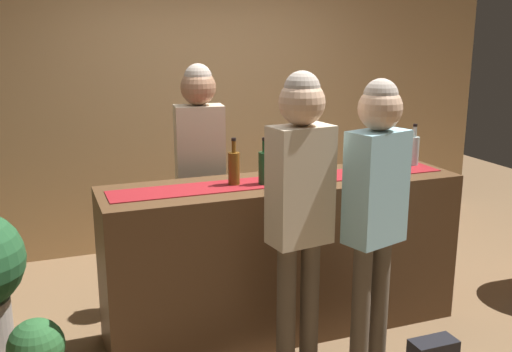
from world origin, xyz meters
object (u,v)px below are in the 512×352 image
Objects in this scene: wine_glass_near_customer at (371,158)px; customer_browsing at (300,194)px; potted_plant_small at (37,352)px; wine_bottle_green at (264,167)px; bartender at (200,158)px; wine_glass_mid_counter at (389,155)px; wine_bottle_amber at (234,168)px; wine_bottle_clear at (414,150)px; customer_sipping at (376,196)px.

customer_browsing is at bearing -144.90° from wine_glass_near_customer.
wine_glass_near_customer is 0.95m from customer_browsing.
wine_bottle_green is at bearing 8.03° from potted_plant_small.
bartender reaches higher than potted_plant_small.
potted_plant_small is (-2.21, -0.22, -0.88)m from wine_glass_near_customer.
wine_glass_mid_counter is at bearing 6.32° from potted_plant_small.
wine_bottle_amber is at bearing 99.14° from customer_browsing.
potted_plant_small is at bearing 41.74° from bartender.
wine_bottle_clear is 0.25m from wine_glass_mid_counter.
potted_plant_small is at bearing -171.97° from wine_bottle_green.
bartender is at bearing 101.91° from customer_sipping.
bartender is (-1.03, 0.61, -0.04)m from wine_glass_near_customer.
wine_bottle_amber is 0.97m from wine_glass_near_customer.
bartender reaches higher than wine_bottle_amber.
potted_plant_small is at bearing 150.60° from customer_sipping.
wine_bottle_amber reaches higher than wine_glass_mid_counter.
wine_bottle_clear reaches higher than wine_glass_mid_counter.
bartender is at bearing 149.53° from wine_glass_near_customer.
customer_sipping is at bearing -12.61° from potted_plant_small.
wine_bottle_green is (0.18, -0.06, 0.00)m from wine_bottle_amber.
wine_bottle_green is 2.10× the size of wine_glass_mid_counter.
wine_bottle_green is 0.96m from wine_glass_mid_counter.
customer_sipping reaches higher than wine_bottle_clear.
customer_sipping reaches higher than wine_glass_mid_counter.
wine_glass_near_customer is 1.20m from bartender.
wine_bottle_green is at bearing 82.05° from customer_browsing.
potted_plant_small is (-1.43, 0.33, -0.86)m from customer_browsing.
potted_plant_small is (-1.86, 0.42, -0.82)m from customer_sipping.
wine_glass_near_customer is 0.32× the size of potted_plant_small.
wine_glass_mid_counter is (-0.25, -0.06, -0.01)m from wine_bottle_clear.
customer_browsing reaches higher than potted_plant_small.
wine_bottle_clear is 2.10× the size of wine_glass_near_customer.
wine_bottle_clear is at bearing 2.57° from wine_bottle_amber.
wine_bottle_green is at bearing 118.44° from bartender.
wine_glass_near_customer is 0.08× the size of bartender.
wine_bottle_clear is at bearing 20.31° from customer_browsing.
wine_bottle_amber is 0.19m from wine_bottle_green.
wine_bottle_amber is at bearing -179.75° from wine_glass_mid_counter.
wine_bottle_green reaches higher than potted_plant_small.
wine_bottle_clear is at bearing 13.82° from wine_glass_near_customer.
wine_glass_mid_counter is at bearing 161.75° from bartender.
wine_bottle_amber is 2.10× the size of wine_glass_mid_counter.
wine_bottle_amber is 1.38m from wine_bottle_clear.
customer_sipping is at bearing -19.46° from customer_browsing.
wine_bottle_green is 0.17× the size of customer_browsing.
wine_bottle_amber is 0.57m from bartender.
wine_glass_mid_counter is 0.08× the size of bartender.
wine_bottle_green is 1.69m from potted_plant_small.
wine_glass_mid_counter is at bearing 3.76° from wine_bottle_green.
wine_glass_near_customer reaches higher than potted_plant_small.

